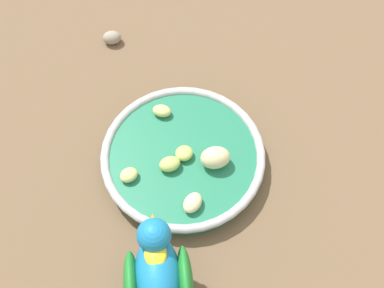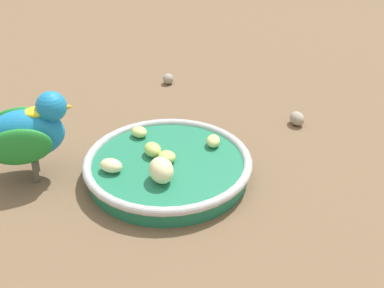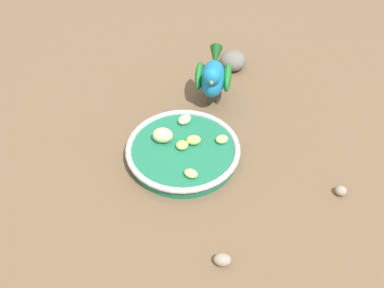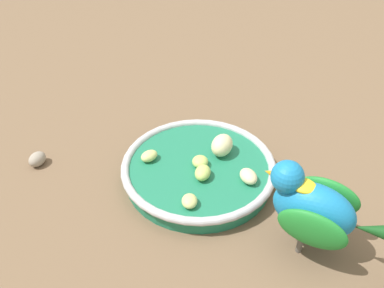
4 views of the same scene
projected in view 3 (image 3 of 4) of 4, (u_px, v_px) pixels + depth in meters
ground_plane at (192, 159)px, 0.91m from camera, size 4.00×4.00×0.00m
feeding_bowl at (183, 151)px, 0.91m from camera, size 0.22×0.22×0.03m
apple_piece_0 at (191, 173)px, 0.84m from camera, size 0.03×0.03×0.01m
apple_piece_1 at (182, 145)px, 0.90m from camera, size 0.03×0.03×0.01m
apple_piece_2 at (185, 119)px, 0.95m from camera, size 0.03×0.03×0.02m
apple_piece_3 at (163, 135)px, 0.90m from camera, size 0.05×0.05×0.03m
apple_piece_4 at (194, 140)px, 0.90m from camera, size 0.03×0.04×0.02m
apple_piece_5 at (222, 139)px, 0.91m from camera, size 0.03×0.03×0.01m
parrot at (213, 76)px, 0.99m from camera, size 0.14×0.13×0.12m
rock_large at (233, 60)px, 1.11m from camera, size 0.06×0.07×0.05m
pebble_0 at (222, 260)px, 0.74m from camera, size 0.03×0.04×0.02m
pebble_1 at (341, 191)px, 0.84m from camera, size 0.03×0.03×0.02m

